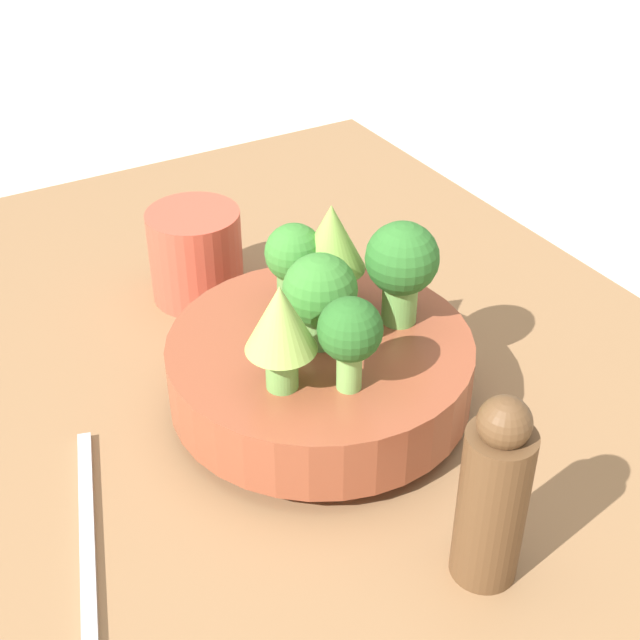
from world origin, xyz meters
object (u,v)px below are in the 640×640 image
at_px(bowl, 320,369).
at_px(pepper_mill, 493,495).
at_px(cup, 196,255).
at_px(fork, 87,527).

distance_m(bowl, pepper_mill, 0.20).
relative_size(cup, pepper_mill, 0.62).
relative_size(bowl, fork, 1.28).
height_order(pepper_mill, fork, pepper_mill).
bearing_deg(bowl, pepper_mill, 2.72).
relative_size(bowl, cup, 2.70).
distance_m(cup, fork, 0.31).
height_order(bowl, pepper_mill, pepper_mill).
relative_size(bowl, pepper_mill, 1.67).
bearing_deg(cup, pepper_mill, 3.69).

